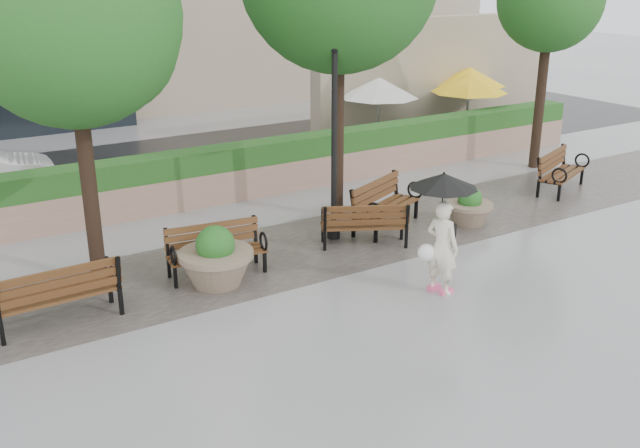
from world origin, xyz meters
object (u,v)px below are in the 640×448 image
bench_1 (217,261)px  lamppost (334,156)px  bench_0 (59,306)px  planter_right (469,210)px  planter_left (216,262)px  bench_4 (561,180)px  pedestrian (442,222)px  bench_3 (386,214)px  bench_2 (364,233)px

bench_1 → lamppost: size_ratio=0.46×
bench_0 → planter_right: bench_0 is taller
bench_1 → planter_left: planter_left is taller
bench_0 → bench_4: bench_0 is taller
bench_0 → pedestrian: (6.08, -2.36, 1.03)m
bench_3 → planter_left: bearing=166.6°
bench_4 → bench_3: bearing=156.3°
planter_left → lamppost: (3.14, 0.89, 1.38)m
bench_2 → planter_right: (2.77, -0.21, 0.06)m
bench_2 → bench_3: 1.23m
planter_right → lamppost: size_ratio=0.26×
lamppost → planter_left: bearing=-164.2°
bench_2 → pedestrian: (-0.18, -2.57, 1.06)m
bench_4 → planter_left: bearing=161.9°
bench_3 → bench_4: bearing=-25.7°
lamppost → pedestrian: 3.31m
planter_right → planter_left: bearing=179.8°
bench_1 → bench_2: bench_1 is taller
bench_2 → bench_4: bench_4 is taller
planter_left → lamppost: lamppost is taller
bench_1 → pedestrian: (3.08, -2.79, 1.05)m
bench_1 → planter_left: bearing=-107.4°
pedestrian → lamppost: bearing=-14.7°
bench_0 → planter_left: bearing=178.7°
planter_left → bench_4: bearing=3.7°
planter_left → bench_2: bearing=3.1°
planter_left → lamppost: bearing=15.8°
bench_1 → planter_right: bench_1 is taller
bench_2 → lamppost: lamppost is taller
bench_1 → bench_2: (3.26, -0.21, -0.00)m
bench_3 → planter_right: bench_3 is taller
bench_0 → bench_2: size_ratio=1.05×
planter_left → bench_0: bearing=-179.6°
bench_2 → lamppost: 1.72m
bench_1 → bench_3: size_ratio=0.90×
planter_left → planter_right: size_ratio=1.29×
bench_3 → pedestrian: bearing=-134.8°
bench_4 → bench_0: bearing=161.1°
bench_1 → planter_left: 0.47m
bench_1 → planter_right: 6.05m
bench_1 → bench_3: (4.31, 0.43, 0.03)m
planter_right → pedestrian: pedestrian is taller
bench_0 → bench_4: 12.90m
bench_1 → lamppost: bearing=16.9°
bench_0 → planter_right: 9.04m
planter_left → planter_right: 6.22m
bench_2 → planter_left: (-3.45, -0.19, 0.16)m
bench_4 → planter_right: bench_4 is taller
bench_4 → pedestrian: (-6.80, -3.03, 1.03)m
planter_left → pedestrian: bearing=-36.1°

